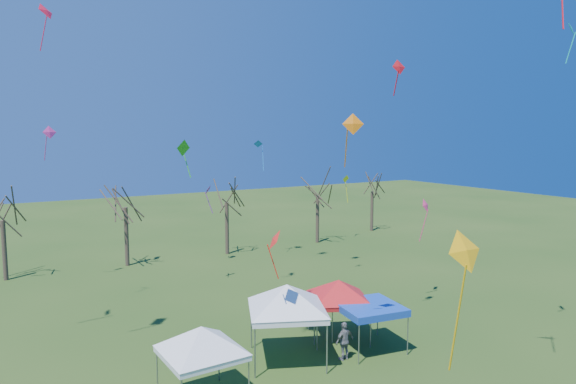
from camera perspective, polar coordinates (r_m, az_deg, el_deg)
name	(u,v)px	position (r m, az deg, el deg)	size (l,w,h in m)	color
tree_1	(1,199)	(41.01, -29.26, -0.70)	(3.42, 3.42, 7.54)	#3D2D21
tree_2	(125,186)	(41.69, -17.69, 0.62)	(3.71, 3.71, 8.18)	#3D2D21
tree_3	(226,184)	(44.00, -6.86, 0.89)	(3.59, 3.59, 7.91)	#3D2D21
tree_4	(318,179)	(48.44, 3.32, 1.41)	(3.58, 3.58, 7.89)	#3D2D21
tree_5	(373,177)	(55.11, 9.37, 1.60)	(3.39, 3.39, 7.46)	#3D2D21
tent_white_west	(201,332)	(20.45, -9.62, -15.06)	(4.00, 4.00, 3.53)	gray
tent_white_mid	(287,290)	(23.53, -0.12, -10.80)	(4.36, 4.36, 4.13)	gray
tent_red	(339,284)	(26.27, 5.65, -10.12)	(3.72, 3.72, 3.51)	gray
tent_blue	(369,308)	(25.45, 9.02, -12.64)	(3.17, 3.17, 2.20)	gray
person_grey	(345,341)	(24.60, 6.30, -16.12)	(1.04, 0.43, 1.77)	slate
kite_22	(259,145)	(41.68, -3.28, 5.22)	(0.95, 0.88, 2.52)	blue
kite_1	(274,240)	(21.19, -1.59, -5.39)	(0.82, 1.09, 2.17)	red
kite_25	(399,68)	(26.46, 12.23, 13.37)	(0.81, 0.37, 1.80)	red
kite_11	(183,148)	(33.60, -11.59, 4.78)	(1.15, 0.82, 2.48)	green
kite_27	(353,125)	(20.15, 7.22, 7.39)	(0.86, 0.68, 2.12)	orange
kite_12	(346,179)	(50.09, 6.42, 1.39)	(0.93, 0.54, 2.76)	#EAF219
kite_9	(572,30)	(26.82, 28.98, 15.49)	(0.81, 0.69, 1.87)	#0CBAB1
kite_2	(46,11)	(38.44, -25.31, 17.71)	(1.48, 1.49, 3.13)	red
kite_5	(465,253)	(15.93, 19.11, -6.39)	(1.33, 0.69, 4.32)	#FFB20D
kite_19	(208,190)	(40.60, -8.90, 0.20)	(0.91, 0.99, 2.33)	purple
kite_13	(49,133)	(37.42, -24.98, 5.97)	(0.93, 0.65, 2.31)	#DB308F
kite_17	(426,206)	(32.41, 15.05, -1.55)	(0.94, 0.68, 2.67)	#FC386D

